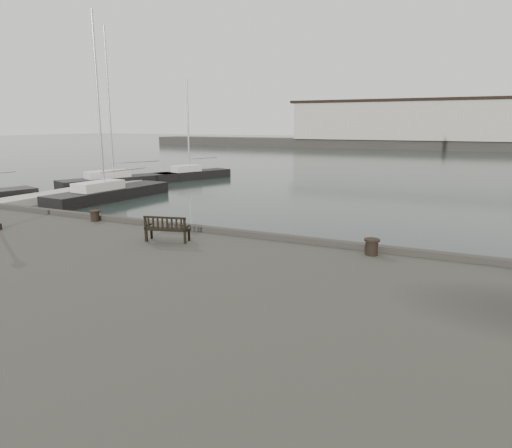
{
  "coord_description": "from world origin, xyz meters",
  "views": [
    {
      "loc": [
        7.3,
        -13.69,
        5.3
      ],
      "look_at": [
        1.04,
        -0.5,
        2.1
      ],
      "focal_mm": 32.0,
      "sensor_mm": 36.0,
      "label": 1
    }
  ],
  "objects_px": {
    "yacht_d": "(193,177)",
    "bench": "(167,233)",
    "yacht_c": "(110,196)",
    "bollard_left": "(95,216)",
    "bollard_right": "(372,247)",
    "yacht_b": "(120,183)"
  },
  "relations": [
    {
      "from": "yacht_d",
      "to": "bench",
      "type": "bearing_deg",
      "value": -36.33
    },
    {
      "from": "yacht_d",
      "to": "yacht_c",
      "type": "bearing_deg",
      "value": -61.19
    },
    {
      "from": "bollard_left",
      "to": "yacht_d",
      "type": "distance_m",
      "value": 27.51
    },
    {
      "from": "bench",
      "to": "yacht_d",
      "type": "distance_m",
      "value": 30.88
    },
    {
      "from": "bollard_left",
      "to": "bollard_right",
      "type": "relative_size",
      "value": 0.89
    },
    {
      "from": "bollard_left",
      "to": "yacht_d",
      "type": "xyz_separation_m",
      "value": [
        -11.68,
        24.86,
        -1.54
      ]
    },
    {
      "from": "yacht_d",
      "to": "bollard_left",
      "type": "bearing_deg",
      "value": -42.81
    },
    {
      "from": "bench",
      "to": "bollard_right",
      "type": "distance_m",
      "value": 6.47
    },
    {
      "from": "bollard_left",
      "to": "yacht_d",
      "type": "bearing_deg",
      "value": 115.16
    },
    {
      "from": "yacht_b",
      "to": "yacht_d",
      "type": "distance_m",
      "value": 7.7
    },
    {
      "from": "bollard_right",
      "to": "yacht_d",
      "type": "relative_size",
      "value": 0.05
    },
    {
      "from": "bollard_right",
      "to": "yacht_c",
      "type": "xyz_separation_m",
      "value": [
        -20.95,
        11.77,
        -1.56
      ]
    },
    {
      "from": "bollard_left",
      "to": "yacht_b",
      "type": "xyz_separation_m",
      "value": [
        -14.68,
        17.78,
        -1.53
      ]
    },
    {
      "from": "bench",
      "to": "bollard_right",
      "type": "bearing_deg",
      "value": -2.98
    },
    {
      "from": "bollard_right",
      "to": "yacht_d",
      "type": "xyz_separation_m",
      "value": [
        -22.52,
        25.01,
        -1.57
      ]
    },
    {
      "from": "yacht_b",
      "to": "yacht_c",
      "type": "distance_m",
      "value": 7.66
    },
    {
      "from": "yacht_c",
      "to": "bollard_right",
      "type": "bearing_deg",
      "value": -25.22
    },
    {
      "from": "bench",
      "to": "yacht_d",
      "type": "relative_size",
      "value": 0.15
    },
    {
      "from": "bench",
      "to": "yacht_d",
      "type": "xyz_separation_m",
      "value": [
        -16.18,
        26.25,
        -1.59
      ]
    },
    {
      "from": "yacht_b",
      "to": "yacht_c",
      "type": "height_order",
      "value": "yacht_b"
    },
    {
      "from": "yacht_b",
      "to": "yacht_c",
      "type": "relative_size",
      "value": 1.04
    },
    {
      "from": "bollard_left",
      "to": "yacht_c",
      "type": "distance_m",
      "value": 15.48
    }
  ]
}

